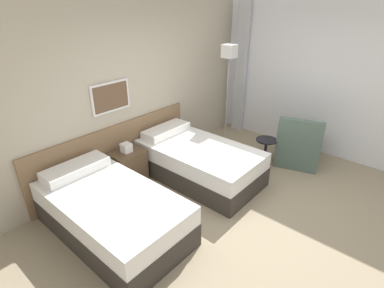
{
  "coord_description": "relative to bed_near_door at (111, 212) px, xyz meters",
  "views": [
    {
      "loc": [
        -3.04,
        -1.53,
        2.66
      ],
      "look_at": [
        -0.03,
        1.07,
        0.71
      ],
      "focal_mm": 28.0,
      "sensor_mm": 36.0,
      "label": 1
    }
  ],
  "objects": [
    {
      "name": "side_table",
      "position": [
        2.76,
        -0.62,
        0.04
      ],
      "size": [
        0.36,
        0.36,
        0.49
      ],
      "color": "black",
      "rests_on": "ground_plane"
    },
    {
      "name": "wall_headboard",
      "position": [
        1.42,
        1.03,
        1.0
      ],
      "size": [
        10.0,
        0.1,
        2.7
      ],
      "color": "#B7AD99",
      "rests_on": "ground_plane"
    },
    {
      "name": "armchair",
      "position": [
        3.23,
        -1.01,
        -0.01
      ],
      "size": [
        0.95,
        0.9,
        0.91
      ],
      "rotation": [
        0.0,
        0.0,
        1.87
      ],
      "color": "#4C6056",
      "rests_on": "ground_plane"
    },
    {
      "name": "bed_near_window",
      "position": [
        1.68,
        0.0,
        0.0
      ],
      "size": [
        1.07,
        1.95,
        0.69
      ],
      "color": "#332D28",
      "rests_on": "ground_plane"
    },
    {
      "name": "wall_window",
      "position": [
        3.94,
        -1.21,
        1.05
      ],
      "size": [
        0.21,
        4.64,
        2.7
      ],
      "color": "white",
      "rests_on": "ground_plane"
    },
    {
      "name": "floor_lamp",
      "position": [
        3.06,
        0.44,
        1.3
      ],
      "size": [
        0.24,
        0.24,
        1.92
      ],
      "color": "#9E9993",
      "rests_on": "ground_plane"
    },
    {
      "name": "bed_near_door",
      "position": [
        0.0,
        0.0,
        0.0
      ],
      "size": [
        1.07,
        1.95,
        0.69
      ],
      "color": "#332D28",
      "rests_on": "ground_plane"
    },
    {
      "name": "ground_plane",
      "position": [
        1.47,
        -1.14,
        -0.29
      ],
      "size": [
        16.0,
        16.0,
        0.0
      ],
      "primitive_type": "plane",
      "color": "gray"
    },
    {
      "name": "nightstand",
      "position": [
        0.84,
        0.73,
        -0.01
      ],
      "size": [
        0.5,
        0.38,
        0.69
      ],
      "color": "brown",
      "rests_on": "ground_plane"
    }
  ]
}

